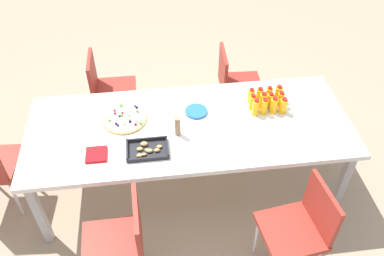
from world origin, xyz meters
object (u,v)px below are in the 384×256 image
at_px(chair_far_left, 301,225).
at_px(juice_bottle_10, 264,107).
at_px(juice_bottle_1, 269,94).
at_px(chair_near_left, 234,81).
at_px(chair_near_right, 107,87).
at_px(juice_bottle_7, 253,102).
at_px(juice_bottle_4, 281,99).
at_px(juice_bottle_9, 274,105).
at_px(party_table, 190,130).
at_px(fruit_pizza, 125,119).
at_px(juice_bottle_3, 251,96).
at_px(juice_bottle_2, 260,95).
at_px(chair_far_right, 122,240).
at_px(juice_bottle_5, 270,100).
at_px(juice_bottle_11, 256,107).
at_px(snack_tray, 147,150).
at_px(napkin_stack, 96,155).
at_px(juice_bottle_8, 283,106).
at_px(juice_bottle_6, 263,101).
at_px(cardboard_tube, 178,126).
at_px(juice_bottle_0, 278,94).
at_px(plate_stack, 196,111).

bearing_deg(chair_far_left, juice_bottle_10, -3.91).
relative_size(juice_bottle_1, juice_bottle_10, 0.94).
bearing_deg(juice_bottle_1, chair_near_left, -76.22).
xyz_separation_m(chair_near_right, juice_bottle_7, (-1.21, 0.74, 0.30)).
relative_size(juice_bottle_4, juice_bottle_9, 0.95).
distance_m(party_table, fruit_pizza, 0.51).
bearing_deg(juice_bottle_10, juice_bottle_7, -41.92).
bearing_deg(juice_bottle_3, chair_near_left, -90.29).
relative_size(chair_far_left, juice_bottle_2, 5.95).
bearing_deg(party_table, chair_far_right, 55.74).
distance_m(juice_bottle_2, juice_bottle_5, 0.10).
bearing_deg(juice_bottle_1, juice_bottle_11, 46.65).
xyz_separation_m(juice_bottle_1, snack_tray, (1.01, 0.46, -0.05)).
bearing_deg(napkin_stack, chair_far_left, 156.16).
relative_size(juice_bottle_2, juice_bottle_5, 1.05).
height_order(juice_bottle_2, fruit_pizza, juice_bottle_2).
height_order(juice_bottle_4, juice_bottle_8, juice_bottle_8).
relative_size(juice_bottle_3, juice_bottle_11, 0.88).
bearing_deg(juice_bottle_9, juice_bottle_6, -41.25).
distance_m(chair_near_right, juice_bottle_8, 1.68).
height_order(chair_near_right, cardboard_tube, cardboard_tube).
height_order(party_table, juice_bottle_1, juice_bottle_1).
height_order(juice_bottle_10, fruit_pizza, juice_bottle_10).
distance_m(juice_bottle_6, juice_bottle_8, 0.16).
distance_m(fruit_pizza, snack_tray, 0.39).
xyz_separation_m(juice_bottle_0, napkin_stack, (1.45, 0.45, -0.06)).
height_order(juice_bottle_9, napkin_stack, juice_bottle_9).
bearing_deg(chair_near_left, juice_bottle_2, 8.90).
xyz_separation_m(juice_bottle_0, juice_bottle_6, (0.15, 0.08, 0.00)).
xyz_separation_m(juice_bottle_3, juice_bottle_6, (-0.08, 0.08, 0.01)).
xyz_separation_m(juice_bottle_7, plate_stack, (0.45, -0.01, -0.05)).
bearing_deg(fruit_pizza, chair_far_right, 87.07).
xyz_separation_m(juice_bottle_2, plate_stack, (0.53, 0.07, -0.06)).
height_order(chair_far_right, juice_bottle_1, juice_bottle_1).
distance_m(party_table, cardboard_tube, 0.19).
xyz_separation_m(party_table, chair_far_right, (0.54, 0.80, -0.18)).
bearing_deg(juice_bottle_11, juice_bottle_6, -136.50).
bearing_deg(chair_far_left, juice_bottle_8, -13.69).
xyz_separation_m(party_table, juice_bottle_4, (-0.76, -0.14, 0.12)).
relative_size(party_table, juice_bottle_10, 17.15).
height_order(chair_far_left, fruit_pizza, chair_far_left).
bearing_deg(juice_bottle_6, juice_bottle_9, 138.75).
bearing_deg(juice_bottle_5, juice_bottle_4, 179.28).
height_order(chair_far_left, juice_bottle_2, juice_bottle_2).
bearing_deg(plate_stack, chair_near_right, -44.09).
bearing_deg(chair_far_right, juice_bottle_3, -48.64).
height_order(juice_bottle_1, juice_bottle_4, juice_bottle_4).
relative_size(chair_near_right, juice_bottle_0, 5.63).
height_order(chair_near_right, snack_tray, chair_near_right).
relative_size(juice_bottle_9, napkin_stack, 0.96).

